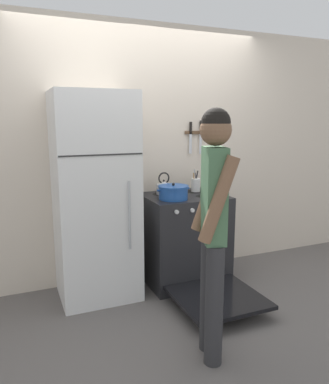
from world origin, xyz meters
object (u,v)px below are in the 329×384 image
at_px(stove_range, 185,240).
at_px(dutch_oven_pot, 173,192).
at_px(tea_kettle, 164,187).
at_px(person, 213,222).
at_px(refrigerator, 96,198).
at_px(utensil_jar, 196,185).

bearing_deg(stove_range, dutch_oven_pot, -152.78).
bearing_deg(tea_kettle, person, -99.01).
height_order(refrigerator, stove_range, refrigerator).
bearing_deg(refrigerator, utensil_jar, 6.14).
bearing_deg(dutch_oven_pot, refrigerator, 168.05).
bearing_deg(dutch_oven_pot, tea_kettle, 86.95).
distance_m(refrigerator, utensil_jar, 1.08).
relative_size(tea_kettle, person, 0.13).
xyz_separation_m(tea_kettle, utensil_jar, (0.36, 0.01, 0.00)).
distance_m(refrigerator, tea_kettle, 0.72).
distance_m(tea_kettle, utensil_jar, 0.36).
xyz_separation_m(dutch_oven_pot, person, (-0.20, -1.08, 0.01)).
bearing_deg(person, stove_range, -0.53).
bearing_deg(tea_kettle, refrigerator, -171.37).
bearing_deg(dutch_oven_pot, utensil_jar, 35.43).
xyz_separation_m(refrigerator, dutch_oven_pot, (0.70, -0.15, 0.02)).
bearing_deg(tea_kettle, dutch_oven_pot, -93.05).
xyz_separation_m(stove_range, person, (-0.37, -1.17, 0.52)).
xyz_separation_m(refrigerator, utensil_jar, (1.07, 0.12, 0.03)).
bearing_deg(person, tea_kettle, 8.20).
distance_m(stove_range, dutch_oven_pot, 0.55).
relative_size(stove_range, dutch_oven_pot, 4.17).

